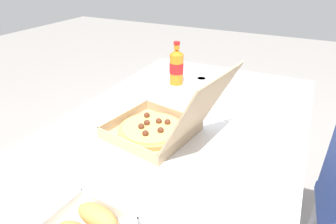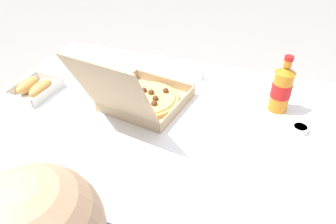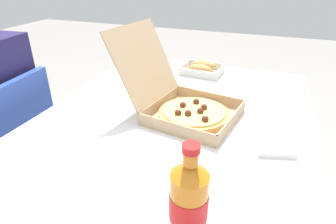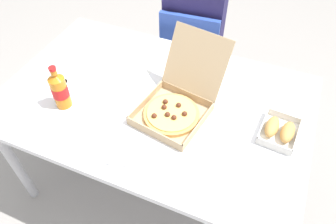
{
  "view_description": "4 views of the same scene",
  "coord_description": "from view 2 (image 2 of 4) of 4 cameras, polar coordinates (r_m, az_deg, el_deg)",
  "views": [
    {
      "loc": [
        0.91,
        0.39,
        1.31
      ],
      "look_at": [
        0.02,
        -0.05,
        0.77
      ],
      "focal_mm": 30.37,
      "sensor_mm": 36.0,
      "label": 1
    },
    {
      "loc": [
        -0.3,
        0.88,
        1.44
      ],
      "look_at": [
        0.01,
        -0.02,
        0.74
      ],
      "focal_mm": 34.0,
      "sensor_mm": 36.0,
      "label": 2
    },
    {
      "loc": [
        -0.75,
        -0.29,
        1.21
      ],
      "look_at": [
        0.03,
        -0.0,
        0.78
      ],
      "focal_mm": 30.51,
      "sensor_mm": 36.0,
      "label": 3
    },
    {
      "loc": [
        0.47,
        -0.95,
        1.8
      ],
      "look_at": [
        0.11,
        -0.08,
        0.75
      ],
      "focal_mm": 33.96,
      "sensor_mm": 36.0,
      "label": 4
    }
  ],
  "objects": [
    {
      "name": "dipping_sauce_cup",
      "position": [
        1.21,
        22.59,
        -2.74
      ],
      "size": [
        0.06,
        0.06,
        0.02
      ],
      "color": "white",
      "rests_on": "dining_table"
    },
    {
      "name": "bread_side_box",
      "position": [
        1.41,
        -22.79,
        3.99
      ],
      "size": [
        0.16,
        0.2,
        0.06
      ],
      "color": "white",
      "rests_on": "dining_table"
    },
    {
      "name": "pizza_box_open",
      "position": [
        1.21,
        -4.73,
        2.51
      ],
      "size": [
        0.35,
        0.46,
        0.3
      ],
      "color": "tan",
      "rests_on": "dining_table"
    },
    {
      "name": "dining_table",
      "position": [
        1.22,
        0.34,
        -3.73
      ],
      "size": [
        1.45,
        0.94,
        0.72
      ],
      "color": "white",
      "rests_on": "ground_plane"
    },
    {
      "name": "napkin_pile",
      "position": [
        1.45,
        3.9,
        7.06
      ],
      "size": [
        0.14,
        0.14,
        0.02
      ],
      "primitive_type": "cube",
      "rotation": [
        0.0,
        0.0,
        0.28
      ],
      "color": "white",
      "rests_on": "dining_table"
    },
    {
      "name": "paper_menu",
      "position": [
        1.01,
        7.92,
        -9.23
      ],
      "size": [
        0.23,
        0.18,
        0.0
      ],
      "primitive_type": "cube",
      "rotation": [
        0.0,
        0.0,
        -0.17
      ],
      "color": "white",
      "rests_on": "dining_table"
    },
    {
      "name": "cola_bottle",
      "position": [
        1.25,
        19.72,
        4.03
      ],
      "size": [
        0.07,
        0.07,
        0.22
      ],
      "color": "orange",
      "rests_on": "dining_table"
    }
  ]
}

